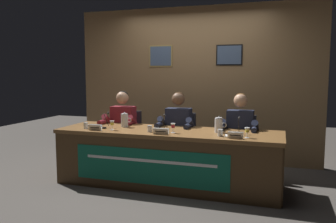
% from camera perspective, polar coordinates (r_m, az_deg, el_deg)
% --- Properties ---
extents(ground_plane, '(12.00, 12.00, 0.00)m').
position_cam_1_polar(ground_plane, '(4.80, 0.00, -11.86)').
color(ground_plane, '#4C4742').
extents(wall_back_panelled, '(4.17, 0.14, 2.60)m').
position_cam_1_polar(wall_back_panelled, '(5.97, 4.39, 4.47)').
color(wall_back_panelled, '#937047').
rests_on(wall_back_panelled, ground_plane).
extents(conference_table, '(2.97, 0.87, 0.74)m').
position_cam_1_polar(conference_table, '(4.56, -0.47, -6.21)').
color(conference_table, brown).
rests_on(conference_table, ground_plane).
extents(chair_left, '(0.44, 0.44, 0.90)m').
position_cam_1_polar(chair_left, '(5.56, -6.77, -4.72)').
color(chair_left, black).
rests_on(chair_left, ground_plane).
extents(panelist_left, '(0.51, 0.48, 1.22)m').
position_cam_1_polar(panelist_left, '(5.34, -7.71, -2.19)').
color(panelist_left, black).
rests_on(panelist_left, ground_plane).
extents(nameplate_left, '(0.19, 0.06, 0.08)m').
position_cam_1_polar(nameplate_left, '(4.70, -11.85, -2.56)').
color(nameplate_left, white).
rests_on(nameplate_left, conference_table).
extents(juice_glass_left, '(0.06, 0.06, 0.12)m').
position_cam_1_polar(juice_glass_left, '(4.68, -9.17, -1.97)').
color(juice_glass_left, white).
rests_on(juice_glass_left, conference_table).
extents(water_cup_left, '(0.06, 0.06, 0.08)m').
position_cam_1_polar(water_cup_left, '(4.87, -13.33, -2.30)').
color(water_cup_left, silver).
rests_on(water_cup_left, conference_table).
extents(microphone_left, '(0.06, 0.17, 0.22)m').
position_cam_1_polar(microphone_left, '(4.86, -10.19, -1.83)').
color(microphone_left, black).
rests_on(microphone_left, conference_table).
extents(chair_center, '(0.44, 0.44, 0.90)m').
position_cam_1_polar(chair_center, '(5.25, 2.10, -5.33)').
color(chair_center, black).
rests_on(chair_center, ground_plane).
extents(panelist_center, '(0.51, 0.48, 1.22)m').
position_cam_1_polar(panelist_center, '(5.02, 1.49, -2.69)').
color(panelist_center, black).
rests_on(panelist_center, ground_plane).
extents(nameplate_center, '(0.20, 0.06, 0.08)m').
position_cam_1_polar(nameplate_center, '(4.30, -1.18, -3.25)').
color(nameplate_center, white).
rests_on(nameplate_center, conference_table).
extents(juice_glass_center, '(0.06, 0.06, 0.12)m').
position_cam_1_polar(juice_glass_center, '(4.40, 0.82, -2.43)').
color(juice_glass_center, white).
rests_on(juice_glass_center, conference_table).
extents(water_cup_center, '(0.06, 0.06, 0.08)m').
position_cam_1_polar(water_cup_center, '(4.48, -3.00, -2.89)').
color(water_cup_center, silver).
rests_on(water_cup_center, conference_table).
extents(microphone_center, '(0.06, 0.17, 0.22)m').
position_cam_1_polar(microphone_center, '(4.54, -0.90, -2.31)').
color(microphone_center, black).
rests_on(microphone_center, conference_table).
extents(chair_right, '(0.44, 0.44, 0.90)m').
position_cam_1_polar(chair_right, '(5.09, 11.82, -5.86)').
color(chair_right, black).
rests_on(chair_right, ground_plane).
extents(panelist_right, '(0.51, 0.48, 1.22)m').
position_cam_1_polar(panelist_right, '(4.84, 11.63, -3.15)').
color(panelist_right, black).
rests_on(panelist_right, ground_plane).
extents(nameplate_right, '(0.18, 0.06, 0.08)m').
position_cam_1_polar(nameplate_right, '(4.11, 10.99, -3.83)').
color(nameplate_right, white).
rests_on(nameplate_right, conference_table).
extents(juice_glass_right, '(0.06, 0.06, 0.12)m').
position_cam_1_polar(juice_glass_right, '(4.17, 12.85, -3.08)').
color(juice_glass_right, white).
rests_on(juice_glass_right, conference_table).
extents(water_cup_right, '(0.06, 0.06, 0.08)m').
position_cam_1_polar(water_cup_right, '(4.22, 8.56, -3.54)').
color(water_cup_right, silver).
rests_on(water_cup_right, conference_table).
extents(microphone_right, '(0.06, 0.17, 0.22)m').
position_cam_1_polar(microphone_right, '(4.36, 11.47, -2.79)').
color(microphone_right, black).
rests_on(microphone_right, conference_table).
extents(water_pitcher_left_side, '(0.15, 0.10, 0.21)m').
position_cam_1_polar(water_pitcher_left_side, '(4.92, -7.11, -1.43)').
color(water_pitcher_left_side, silver).
rests_on(water_pitcher_left_side, conference_table).
extents(water_pitcher_right_side, '(0.15, 0.10, 0.21)m').
position_cam_1_polar(water_pitcher_right_side, '(4.48, 8.32, -2.22)').
color(water_pitcher_right_side, silver).
rests_on(water_pitcher_right_side, conference_table).
extents(document_stack_right, '(0.21, 0.16, 0.01)m').
position_cam_1_polar(document_stack_right, '(4.23, 10.71, -4.00)').
color(document_stack_right, white).
rests_on(document_stack_right, conference_table).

